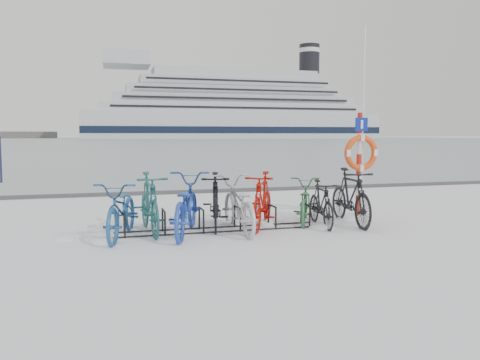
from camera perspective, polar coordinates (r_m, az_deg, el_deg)
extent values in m
plane|color=white|center=(9.17, -2.49, -6.14)|extent=(900.00, 900.00, 0.00)
cube|color=#97A4AB|center=(163.77, -14.81, 4.71)|extent=(400.00, 298.00, 0.02)
cube|color=#3F3F42|center=(14.90, -7.60, -1.47)|extent=(400.00, 0.25, 0.10)
cylinder|color=black|center=(8.69, -13.87, -5.48)|extent=(0.04, 0.04, 0.44)
cylinder|color=black|center=(9.12, -13.95, -4.96)|extent=(0.04, 0.04, 0.44)
cylinder|color=black|center=(8.87, -13.94, -3.81)|extent=(0.04, 0.44, 0.04)
cylinder|color=black|center=(8.73, -9.12, -5.32)|extent=(0.04, 0.04, 0.44)
cylinder|color=black|center=(9.16, -9.43, -4.82)|extent=(0.04, 0.04, 0.44)
cylinder|color=black|center=(8.91, -9.30, -3.67)|extent=(0.04, 0.44, 0.04)
cylinder|color=black|center=(8.84, -4.46, -5.14)|extent=(0.04, 0.04, 0.44)
cylinder|color=black|center=(9.27, -4.98, -4.65)|extent=(0.04, 0.04, 0.44)
cylinder|color=black|center=(9.02, -4.74, -3.51)|extent=(0.04, 0.44, 0.04)
cylinder|color=black|center=(9.00, 0.06, -4.93)|extent=(0.04, 0.04, 0.44)
cylinder|color=black|center=(9.42, -0.66, -4.46)|extent=(0.04, 0.04, 0.44)
cylinder|color=black|center=(9.17, -0.31, -3.34)|extent=(0.04, 0.44, 0.04)
cylinder|color=black|center=(9.22, 4.39, -4.70)|extent=(0.04, 0.04, 0.44)
cylinder|color=black|center=(9.63, 3.50, -4.25)|extent=(0.04, 0.04, 0.44)
cylinder|color=black|center=(9.39, 3.94, -3.15)|extent=(0.04, 0.44, 0.04)
cylinder|color=black|center=(9.48, 8.50, -4.45)|extent=(0.04, 0.04, 0.44)
cylinder|color=black|center=(9.88, 7.46, -4.04)|extent=(0.04, 0.04, 0.44)
cylinder|color=black|center=(9.65, 7.98, -2.95)|extent=(0.04, 0.44, 0.04)
cylinder|color=black|center=(8.95, -2.18, -6.30)|extent=(4.00, 0.03, 0.03)
cylinder|color=black|center=(9.37, -2.80, -5.76)|extent=(4.00, 0.03, 0.03)
cylinder|color=#B31D0E|center=(11.15, 14.15, -2.99)|extent=(0.11, 0.11, 0.47)
cylinder|color=silver|center=(11.09, 14.21, -0.58)|extent=(0.11, 0.11, 0.47)
cylinder|color=#B31D0E|center=(11.05, 14.27, 1.85)|extent=(0.11, 0.11, 0.47)
cylinder|color=silver|center=(11.03, 14.33, 4.30)|extent=(0.11, 0.11, 0.47)
cylinder|color=#B31D0E|center=(11.03, 14.39, 6.74)|extent=(0.11, 0.11, 0.47)
torus|color=#DE4814|center=(10.96, 14.54, 3.22)|extent=(0.82, 0.14, 0.82)
cube|color=navy|center=(10.96, 14.59, 6.58)|extent=(0.30, 0.03, 0.30)
cylinder|color=silver|center=(11.13, 14.74, 6.83)|extent=(0.04, 0.04, 4.28)
cube|color=silver|center=(230.57, -0.62, 6.61)|extent=(143.40, 26.63, 12.29)
cube|color=black|center=(217.64, 0.29, 6.13)|extent=(143.40, 0.30, 3.07)
cube|color=black|center=(243.48, -1.43, 6.07)|extent=(143.40, 0.30, 3.07)
cube|color=silver|center=(230.86, -0.62, 8.64)|extent=(128.04, 24.58, 4.10)
cube|color=silver|center=(231.45, -0.62, 10.67)|extent=(103.46, 21.51, 4.10)
cube|color=silver|center=(232.33, -0.63, 12.68)|extent=(78.87, 18.44, 4.10)
cube|color=silver|center=(225.55, -13.70, 14.06)|extent=(20.49, 20.49, 6.15)
cylinder|color=black|center=(246.39, 8.44, 14.38)|extent=(10.24, 10.24, 14.34)
cube|color=black|center=(219.10, 0.23, 9.88)|extent=(112.67, 0.20, 12.29)
imported|color=#1D4F87|center=(8.77, -14.17, -3.29)|extent=(1.18, 2.15, 1.07)
imported|color=#1C5758|center=(9.05, -10.98, -2.60)|extent=(0.70, 2.00, 1.18)
imported|color=#2042AC|center=(8.81, -6.68, -2.79)|extent=(1.41, 2.36, 1.17)
imported|color=black|center=(9.39, -3.02, -2.35)|extent=(0.92, 1.96, 1.14)
imported|color=#B6BABE|center=(9.02, -0.26, -2.79)|extent=(0.73, 2.09, 1.10)
imported|color=#A40E06|center=(9.37, 2.76, -2.31)|extent=(1.38, 1.95, 1.15)
imported|color=#2D663A|center=(10.06, 7.81, -2.39)|extent=(1.35, 1.91, 0.95)
imported|color=black|center=(9.70, 9.84, -2.67)|extent=(0.68, 1.66, 0.97)
imported|color=black|center=(10.00, 13.32, -1.82)|extent=(0.75, 2.04, 1.20)
ellipsoid|color=white|center=(9.67, -8.56, -5.58)|extent=(0.40, 0.40, 0.14)
ellipsoid|color=white|center=(8.55, -16.44, -7.23)|extent=(0.50, 0.50, 0.18)
ellipsoid|color=white|center=(8.93, -20.68, -6.82)|extent=(0.39, 0.39, 0.13)
ellipsoid|color=white|center=(10.60, 12.85, -4.68)|extent=(0.41, 0.41, 0.14)
ellipsoid|color=white|center=(9.53, 9.88, -5.77)|extent=(0.51, 0.51, 0.18)
ellipsoid|color=white|center=(9.81, 2.83, -5.37)|extent=(0.51, 0.51, 0.18)
ellipsoid|color=white|center=(9.74, -1.24, -5.44)|extent=(0.39, 0.39, 0.14)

